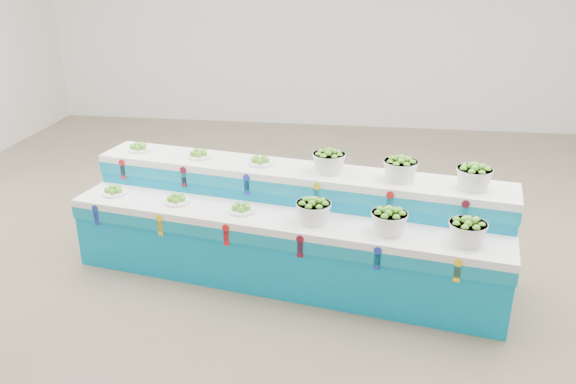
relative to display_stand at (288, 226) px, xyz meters
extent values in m
plane|color=#6B6048|center=(-0.15, 0.51, -0.51)|extent=(10.00, 10.00, 0.00)
plane|color=silver|center=(-0.15, 5.51, 1.49)|extent=(10.00, 0.00, 10.00)
cylinder|color=white|center=(-1.78, 0.06, 0.25)|extent=(0.29, 0.29, 0.09)
cylinder|color=white|center=(-1.09, -0.07, 0.25)|extent=(0.29, 0.29, 0.09)
cylinder|color=white|center=(-0.42, -0.19, 0.25)|extent=(0.29, 0.29, 0.09)
cylinder|color=white|center=(-1.69, 0.57, 0.55)|extent=(0.29, 0.29, 0.09)
cylinder|color=white|center=(-0.99, 0.44, 0.55)|extent=(0.29, 0.29, 0.09)
cylinder|color=white|center=(-0.32, 0.32, 0.55)|extent=(0.29, 0.29, 0.09)
camera|label=1|loc=(0.72, -5.08, 2.46)|focal=36.42mm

